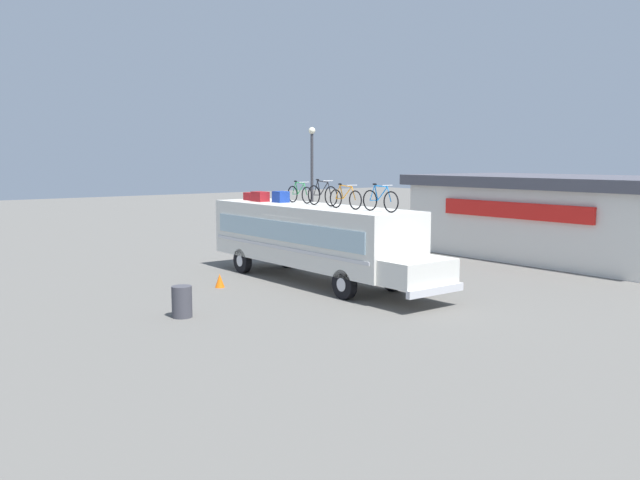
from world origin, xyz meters
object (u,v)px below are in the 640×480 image
at_px(rooftop_bicycle_2, 322,195).
at_px(rooftop_bicycle_3, 345,198).
at_px(bus, 314,236).
at_px(traffic_cone, 220,281).
at_px(rooftop_bicycle_1, 300,194).
at_px(trash_bin, 182,302).
at_px(street_lamp, 312,178).
at_px(luggage_bag_2, 260,197).
at_px(luggage_bag_3, 281,197).
at_px(rooftop_bicycle_4, 380,200).
at_px(luggage_bag_1, 251,196).

relative_size(rooftop_bicycle_2, rooftop_bicycle_3, 1.03).
bearing_deg(bus, traffic_cone, -109.02).
bearing_deg(traffic_cone, rooftop_bicycle_1, 95.07).
distance_m(trash_bin, street_lamp, 14.52).
relative_size(rooftop_bicycle_3, street_lamp, 0.28).
xyz_separation_m(rooftop_bicycle_3, trash_bin, (0.23, -6.34, -2.76)).
height_order(luggage_bag_2, rooftop_bicycle_2, rooftop_bicycle_2).
height_order(rooftop_bicycle_1, traffic_cone, rooftop_bicycle_1).
relative_size(luggage_bag_3, rooftop_bicycle_4, 0.33).
xyz_separation_m(rooftop_bicycle_3, street_lamp, (-8.41, 4.89, 0.43)).
bearing_deg(luggage_bag_2, rooftop_bicycle_4, 2.26).
bearing_deg(rooftop_bicycle_1, rooftop_bicycle_3, -8.74).
bearing_deg(rooftop_bicycle_1, luggage_bag_3, -153.98).
relative_size(rooftop_bicycle_1, rooftop_bicycle_2, 0.91).
distance_m(rooftop_bicycle_3, rooftop_bicycle_4, 1.67).
distance_m(rooftop_bicycle_3, street_lamp, 9.73).
xyz_separation_m(rooftop_bicycle_4, street_lamp, (-10.08, 4.79, 0.42)).
distance_m(rooftop_bicycle_2, street_lamp, 8.12).
height_order(luggage_bag_2, rooftop_bicycle_3, rooftop_bicycle_3).
relative_size(luggage_bag_2, rooftop_bicycle_1, 0.45).
distance_m(rooftop_bicycle_4, traffic_cone, 6.54).
bearing_deg(luggage_bag_1, luggage_bag_2, -9.04).
distance_m(rooftop_bicycle_1, street_lamp, 6.63).
height_order(luggage_bag_1, luggage_bag_3, luggage_bag_3).
distance_m(luggage_bag_2, rooftop_bicycle_2, 3.51).
bearing_deg(rooftop_bicycle_1, luggage_bag_2, -157.99).
xyz_separation_m(luggage_bag_1, rooftop_bicycle_3, (6.12, 0.03, 0.20)).
relative_size(luggage_bag_1, rooftop_bicycle_2, 0.33).
height_order(bus, luggage_bag_3, luggage_bag_3).
height_order(traffic_cone, street_lamp, street_lamp).
bearing_deg(bus, luggage_bag_2, -175.03).
xyz_separation_m(rooftop_bicycle_3, traffic_cone, (-3.09, -3.25, -2.97)).
distance_m(luggage_bag_3, street_lamp, 6.37).
xyz_separation_m(luggage_bag_1, street_lamp, (-2.29, 4.91, 0.64)).
bearing_deg(rooftop_bicycle_4, luggage_bag_2, -177.74).
distance_m(luggage_bag_3, trash_bin, 8.28).
distance_m(luggage_bag_1, trash_bin, 9.31).
bearing_deg(rooftop_bicycle_3, bus, 176.99).
bearing_deg(luggage_bag_3, trash_bin, -55.80).
height_order(luggage_bag_3, trash_bin, luggage_bag_3).
height_order(luggage_bag_3, traffic_cone, luggage_bag_3).
distance_m(luggage_bag_1, rooftop_bicycle_3, 6.12).
distance_m(bus, rooftop_bicycle_1, 2.16).
distance_m(luggage_bag_2, rooftop_bicycle_1, 1.89).
bearing_deg(luggage_bag_3, rooftop_bicycle_4, -0.65).
xyz_separation_m(rooftop_bicycle_1, trash_bin, (3.66, -6.86, -2.76)).
distance_m(bus, street_lamp, 8.28).
height_order(luggage_bag_3, street_lamp, street_lamp).
relative_size(rooftop_bicycle_1, traffic_cone, 3.27).
relative_size(bus, street_lamp, 1.86).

